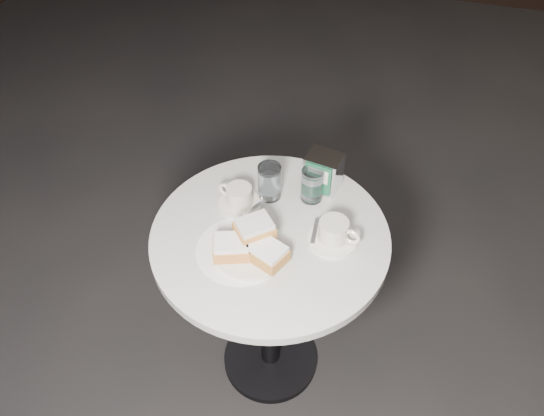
{
  "coord_description": "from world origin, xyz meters",
  "views": [
    {
      "loc": [
        0.3,
        -0.98,
        1.9
      ],
      "look_at": [
        0.0,
        0.02,
        0.83
      ],
      "focal_mm": 35.0,
      "sensor_mm": 36.0,
      "label": 1
    }
  ],
  "objects": [
    {
      "name": "ground",
      "position": [
        0.0,
        0.0,
        0.0
      ],
      "size": [
        7.0,
        7.0,
        0.0
      ],
      "primitive_type": "plane",
      "color": "black",
      "rests_on": "ground"
    },
    {
      "name": "cafe_table",
      "position": [
        0.0,
        0.0,
        0.55
      ],
      "size": [
        0.7,
        0.7,
        0.74
      ],
      "color": "black",
      "rests_on": "ground"
    },
    {
      "name": "sugar_spill",
      "position": [
        -0.06,
        -0.08,
        0.75
      ],
      "size": [
        0.34,
        0.34,
        0.0
      ],
      "primitive_type": "cylinder",
      "rotation": [
        0.0,
        0.0,
        -0.39
      ],
      "color": "white",
      "rests_on": "cafe_table"
    },
    {
      "name": "beignet_plate",
      "position": [
        -0.03,
        -0.09,
        0.78
      ],
      "size": [
        0.22,
        0.21,
        0.1
      ],
      "rotation": [
        0.0,
        0.0,
        0.04
      ],
      "color": "silver",
      "rests_on": "cafe_table"
    },
    {
      "name": "coffee_cup_left",
      "position": [
        -0.12,
        0.09,
        0.78
      ],
      "size": [
        0.16,
        0.16,
        0.07
      ],
      "rotation": [
        0.0,
        0.0,
        -0.23
      ],
      "color": "silver",
      "rests_on": "cafe_table"
    },
    {
      "name": "coffee_cup_right",
      "position": [
        0.18,
        0.03,
        0.78
      ],
      "size": [
        0.17,
        0.17,
        0.08
      ],
      "rotation": [
        0.0,
        0.0,
        -0.17
      ],
      "color": "white",
      "rests_on": "cafe_table"
    },
    {
      "name": "water_glass_left",
      "position": [
        -0.05,
        0.15,
        0.8
      ],
      "size": [
        0.08,
        0.08,
        0.12
      ],
      "rotation": [
        0.0,
        0.0,
        0.17
      ],
      "color": "white",
      "rests_on": "cafe_table"
    },
    {
      "name": "water_glass_right",
      "position": [
        0.08,
        0.18,
        0.8
      ],
      "size": [
        0.09,
        0.09,
        0.11
      ],
      "rotation": [
        0.0,
        0.0,
        0.38
      ],
      "color": "white",
      "rests_on": "cafe_table"
    },
    {
      "name": "napkin_dispenser",
      "position": [
        0.1,
        0.24,
        0.81
      ],
      "size": [
        0.12,
        0.1,
        0.12
      ],
      "rotation": [
        0.0,
        0.0,
        -0.16
      ],
      "color": "silver",
      "rests_on": "cafe_table"
    }
  ]
}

